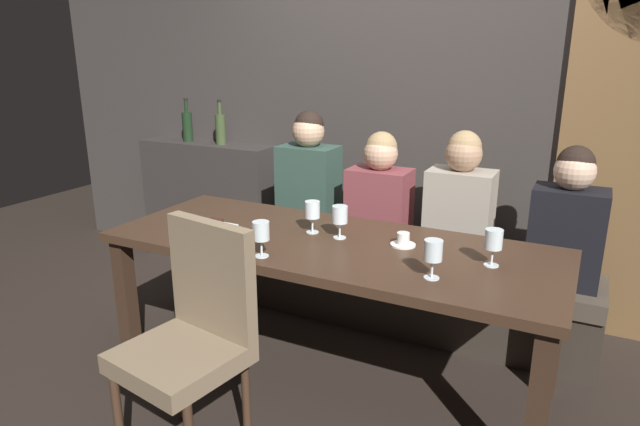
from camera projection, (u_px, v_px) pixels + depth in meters
ground at (329, 374)px, 2.87m from camera, size 9.00×9.00×0.00m
back_wall_tiled at (414, 71)px, 3.48m from camera, size 6.00×0.12×3.00m
back_counter at (210, 203)px, 4.30m from camera, size 1.10×0.28×0.95m
dining_table at (329, 258)px, 2.69m from camera, size 2.20×0.84×0.74m
banquette_bench at (378, 285)px, 3.41m from camera, size 2.50×0.44×0.45m
chair_near_side at (194, 328)px, 2.21m from camera, size 0.51×0.51×0.98m
diner_redhead at (309, 180)px, 3.46m from camera, size 0.36×0.24×0.83m
diner_bearded at (379, 197)px, 3.25m from camera, size 0.36×0.24×0.73m
diner_far_end at (460, 203)px, 3.06m from camera, size 0.36×0.24×0.76m
diner_near_end at (568, 220)px, 2.81m from camera, size 0.36×0.24×0.73m
wine_bottle_dark_red at (187, 126)px, 4.19m from camera, size 0.08×0.08×0.33m
wine_bottle_pale_label at (221, 128)px, 4.06m from camera, size 0.08×0.08×0.33m
wine_glass_far_left at (340, 216)px, 2.67m from camera, size 0.08×0.08×0.16m
wine_glass_far_right at (261, 233)px, 2.43m from camera, size 0.08×0.08×0.16m
wine_glass_near_left at (494, 240)px, 2.33m from camera, size 0.08×0.08×0.16m
wine_glass_near_right at (312, 211)px, 2.75m from camera, size 0.08×0.08×0.16m
wine_glass_center_back at (433, 251)px, 2.20m from camera, size 0.08×0.08×0.16m
espresso_cup at (403, 240)px, 2.59m from camera, size 0.12×0.12×0.06m
dessert_plate at (213, 226)px, 2.84m from camera, size 0.19×0.19×0.05m
fork_on_table at (189, 226)px, 2.89m from camera, size 0.05×0.17×0.01m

